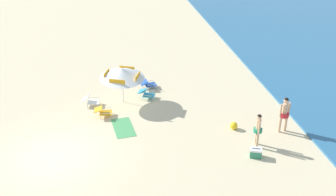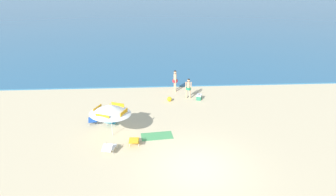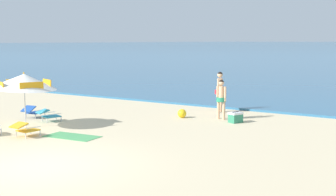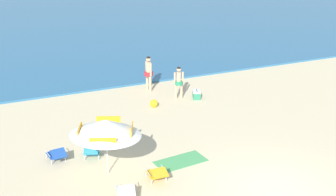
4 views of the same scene
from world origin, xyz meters
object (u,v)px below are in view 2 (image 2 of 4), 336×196
object	(u,v)px
beach_towel	(157,136)
cooler_box	(199,97)
lounge_chair_spare_folded	(134,140)
beach_ball	(169,99)
lounge_chair_facing_sea	(93,120)
beach_umbrella_striped_main	(110,109)
lounge_chair_under_umbrella	(109,147)
person_standing_near_shore	(175,79)
person_standing_beside	(188,87)
lounge_chair_beside_umbrella	(112,121)

from	to	relation	value
beach_towel	cooler_box	bearing A→B (deg)	57.84
lounge_chair_spare_folded	beach_ball	world-z (taller)	lounge_chair_spare_folded
lounge_chair_facing_sea	cooler_box	size ratio (longest dim) A/B	1.62
beach_umbrella_striped_main	lounge_chair_under_umbrella	xyz separation A→B (m)	(0.06, -1.70, -1.41)
person_standing_near_shore	lounge_chair_spare_folded	bearing A→B (deg)	-109.69
lounge_chair_spare_folded	beach_towel	world-z (taller)	lounge_chair_spare_folded
cooler_box	beach_ball	world-z (taller)	cooler_box
beach_umbrella_striped_main	lounge_chair_under_umbrella	bearing A→B (deg)	-88.05
beach_ball	beach_umbrella_striped_main	bearing A→B (deg)	-126.63
person_standing_beside	beach_towel	size ratio (longest dim) A/B	0.88
lounge_chair_spare_folded	cooler_box	distance (m)	7.71
person_standing_near_shore	beach_towel	bearing A→B (deg)	-102.92
lounge_chair_under_umbrella	lounge_chair_beside_umbrella	distance (m)	2.98
lounge_chair_beside_umbrella	lounge_chair_spare_folded	xyz separation A→B (m)	(1.52, -2.38, -0.00)
lounge_chair_beside_umbrella	lounge_chair_facing_sea	bearing A→B (deg)	167.65
beach_umbrella_striped_main	person_standing_near_shore	world-z (taller)	beach_umbrella_striped_main
person_standing_near_shore	lounge_chair_facing_sea	bearing A→B (deg)	-135.63
beach_towel	beach_umbrella_striped_main	bearing A→B (deg)	174.53
person_standing_near_shore	cooler_box	xyz separation A→B (m)	(1.68, -1.95, -0.82)
lounge_chair_beside_umbrella	cooler_box	bearing A→B (deg)	31.95
lounge_chair_under_umbrella	person_standing_beside	xyz separation A→B (m)	(5.06, 7.11, 0.65)
lounge_chair_spare_folded	beach_towel	bearing A→B (deg)	35.00
person_standing_near_shore	cooler_box	world-z (taller)	person_standing_near_shore
lounge_chair_under_umbrella	beach_ball	world-z (taller)	lounge_chair_under_umbrella
beach_umbrella_striped_main	person_standing_beside	size ratio (longest dim) A/B	1.77
lounge_chair_beside_umbrella	beach_towel	distance (m)	3.16
person_standing_near_shore	beach_ball	world-z (taller)	person_standing_near_shore
person_standing_beside	lounge_chair_spare_folded	bearing A→B (deg)	-120.22
person_standing_beside	beach_ball	size ratio (longest dim) A/B	4.40
lounge_chair_under_umbrella	beach_ball	bearing A→B (deg)	61.54
lounge_chair_facing_sea	beach_ball	world-z (taller)	lounge_chair_facing_sea
beach_umbrella_striped_main	beach_ball	xyz separation A→B (m)	(3.62, 4.87, -1.50)
person_standing_near_shore	cooler_box	size ratio (longest dim) A/B	3.02
cooler_box	person_standing_near_shore	bearing A→B (deg)	130.70
lounge_chair_beside_umbrella	cooler_box	size ratio (longest dim) A/B	1.68
beach_ball	beach_towel	size ratio (longest dim) A/B	0.20
lounge_chair_spare_folded	person_standing_near_shore	distance (m)	8.68
lounge_chair_beside_umbrella	beach_towel	size ratio (longest dim) A/B	0.55
beach_towel	lounge_chair_beside_umbrella	bearing A→B (deg)	151.38
cooler_box	beach_towel	bearing A→B (deg)	-122.16
lounge_chair_facing_sea	beach_towel	distance (m)	4.34
lounge_chair_under_umbrella	lounge_chair_facing_sea	xyz separation A→B (m)	(-1.45, 3.23, 0.00)
beach_umbrella_striped_main	person_standing_near_shore	bearing A→B (deg)	58.95
lounge_chair_beside_umbrella	person_standing_beside	bearing A→B (deg)	37.93
lounge_chair_beside_umbrella	lounge_chair_spare_folded	bearing A→B (deg)	-57.49
beach_towel	lounge_chair_under_umbrella	bearing A→B (deg)	-149.78
beach_ball	lounge_chair_facing_sea	bearing A→B (deg)	-146.26
lounge_chair_under_umbrella	person_standing_near_shore	world-z (taller)	person_standing_near_shore
lounge_chair_spare_folded	beach_ball	xyz separation A→B (m)	(2.31, 5.99, -0.10)
lounge_chair_facing_sea	cooler_box	world-z (taller)	lounge_chair_facing_sea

